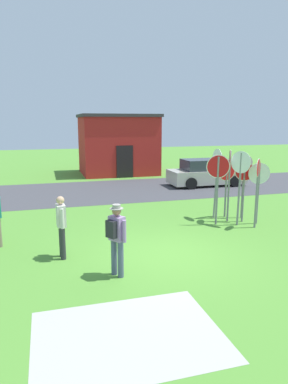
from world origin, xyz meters
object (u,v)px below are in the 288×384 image
object	(u,v)px
stop_sign_leaning_left	(240,175)
stop_sign_rear_left	(217,172)
stop_sign_far_back	(243,176)
stop_sign_tallest	(226,178)
person_in_blue	(61,224)
parked_car_on_street	(205,173)
stop_sign_low_front	(229,174)
person_holding_notes	(116,235)
stop_sign_nearest	(244,182)
stop_sign_rear_right	(259,182)
stop_sign_leaning_right	(257,182)
stop_sign_center_cluster	(218,177)

from	to	relation	value
stop_sign_leaning_left	stop_sign_rear_left	xyz separation A→B (m)	(-0.37, 1.01, -0.01)
stop_sign_leaning_left	stop_sign_rear_left	bearing A→B (deg)	110.32
stop_sign_leaning_left	stop_sign_far_back	size ratio (longest dim) A/B	1.08
stop_sign_tallest	person_in_blue	bearing A→B (deg)	-158.07
parked_car_on_street	stop_sign_rear_left	world-z (taller)	stop_sign_rear_left
stop_sign_low_front	person_holding_notes	bearing A→B (deg)	-144.56
parked_car_on_street	person_in_blue	xyz separation A→B (m)	(-8.49, -8.92, 0.26)
stop_sign_leaning_left	parked_car_on_street	bearing A→B (deg)	72.48
stop_sign_far_back	stop_sign_nearest	distance (m)	0.57
stop_sign_rear_right	person_in_blue	bearing A→B (deg)	-168.62
stop_sign_rear_right	stop_sign_rear_left	xyz separation A→B (m)	(-1.10, 1.04, 0.28)
stop_sign_leaning_right	stop_sign_center_cluster	bearing A→B (deg)	147.99
stop_sign_far_back	person_in_blue	xyz separation A→B (m)	(-6.77, -2.23, -0.65)
parked_car_on_street	stop_sign_far_back	distance (m)	6.97
stop_sign_leaning_right	person_holding_notes	world-z (taller)	stop_sign_leaning_right
stop_sign_rear_right	stop_sign_leaning_right	world-z (taller)	stop_sign_leaning_right
parked_car_on_street	stop_sign_leaning_left	size ratio (longest dim) A/B	1.65
parked_car_on_street	stop_sign_low_front	xyz separation A→B (m)	(-2.48, -6.98, 1.06)
stop_sign_tallest	stop_sign_rear_left	bearing A→B (deg)	-169.63
person_holding_notes	stop_sign_rear_right	bearing A→B (deg)	26.92
stop_sign_center_cluster	person_holding_notes	bearing A→B (deg)	-143.13
stop_sign_far_back	person_in_blue	distance (m)	7.15
stop_sign_low_front	stop_sign_rear_left	size ratio (longest dim) A/B	1.00
stop_sign_far_back	person_in_blue	bearing A→B (deg)	-161.77
stop_sign_rear_right	stop_sign_leaning_left	bearing A→B (deg)	177.59
stop_sign_rear_right	stop_sign_nearest	distance (m)	0.51
stop_sign_rear_left	person_holding_notes	world-z (taller)	stop_sign_rear_left
stop_sign_nearest	stop_sign_center_cluster	bearing A→B (deg)	-176.47
stop_sign_rear_right	stop_sign_far_back	distance (m)	0.86
stop_sign_leaning_left	person_holding_notes	size ratio (longest dim) A/B	1.50
stop_sign_low_front	stop_sign_far_back	bearing A→B (deg)	21.00
stop_sign_leaning_right	stop_sign_nearest	distance (m)	0.78
stop_sign_tallest	person_holding_notes	bearing A→B (deg)	-141.53
stop_sign_rear_left	stop_sign_tallest	size ratio (longest dim) A/B	1.18
parked_car_on_street	stop_sign_center_cluster	xyz separation A→B (m)	(-3.08, -7.24, 1.03)
person_in_blue	stop_sign_far_back	bearing A→B (deg)	18.23
stop_sign_rear_right	person_in_blue	size ratio (longest dim) A/B	1.30
parked_car_on_street	stop_sign_leaning_right	world-z (taller)	stop_sign_leaning_right
stop_sign_rear_right	person_in_blue	world-z (taller)	stop_sign_rear_right
parked_car_on_street	stop_sign_leaning_right	bearing A→B (deg)	-103.87
parked_car_on_street	stop_sign_rear_right	distance (m)	7.76
parked_car_on_street	stop_sign_leaning_left	distance (m)	7.95
stop_sign_center_cluster	stop_sign_leaning_right	distance (m)	1.33
stop_sign_rear_right	stop_sign_tallest	world-z (taller)	stop_sign_tallest
stop_sign_leaning_left	person_holding_notes	xyz separation A→B (m)	(-4.96, -2.92, -0.78)
stop_sign_low_front	person_holding_notes	distance (m)	5.99
stop_sign_nearest	stop_sign_rear_left	bearing A→B (deg)	137.92
stop_sign_leaning_left	stop_sign_leaning_right	bearing A→B (deg)	-47.03
stop_sign_leaning_right	stop_sign_nearest	size ratio (longest dim) A/B	1.09
parked_car_on_street	person_holding_notes	world-z (taller)	person_holding_notes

